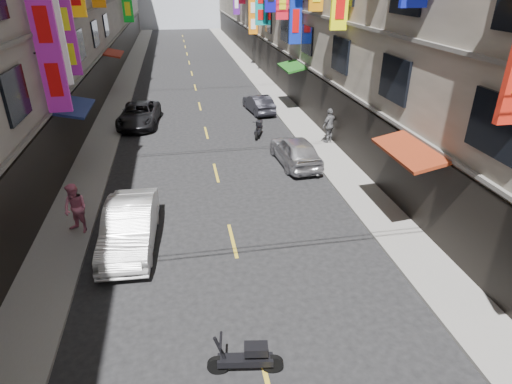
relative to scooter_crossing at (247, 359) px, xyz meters
name	(u,v)px	position (x,y,z in m)	size (l,w,h in m)	color
sidewalk_left	(122,90)	(-5.58, 29.70, -0.38)	(2.00, 90.00, 0.12)	slate
sidewalk_right	(264,84)	(6.42, 29.70, -0.38)	(2.00, 90.00, 0.12)	slate
street_awnings	(183,102)	(-0.84, 13.70, 2.56)	(13.99, 35.20, 0.41)	#154F1A
lane_markings	(197,96)	(0.42, 26.70, -0.44)	(0.12, 80.20, 0.01)	gold
scooter_crossing	(247,359)	(0.00, 0.00, 0.00)	(1.80, 0.58, 1.14)	black
scooter_far_right	(259,129)	(3.41, 16.48, 0.00)	(0.79, 1.73, 1.14)	black
car_left_mid	(130,226)	(-3.07, 6.05, 0.32)	(1.61, 4.63, 1.52)	silver
car_left_far	(139,114)	(-3.58, 19.98, 0.24)	(2.26, 4.89, 1.36)	black
car_right_mid	(295,150)	(4.42, 12.07, 0.28)	(1.70, 4.23, 1.44)	#B8B7BC
car_right_far	(259,104)	(4.34, 21.40, 0.16)	(1.28, 3.68, 1.21)	#25242C
pedestrian_lfar	(76,209)	(-4.98, 7.13, 0.61)	(0.91, 0.62, 1.87)	pink
pedestrian_rfar	(329,125)	(7.02, 14.53, 0.63)	(1.12, 0.64, 1.91)	#5E5E61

